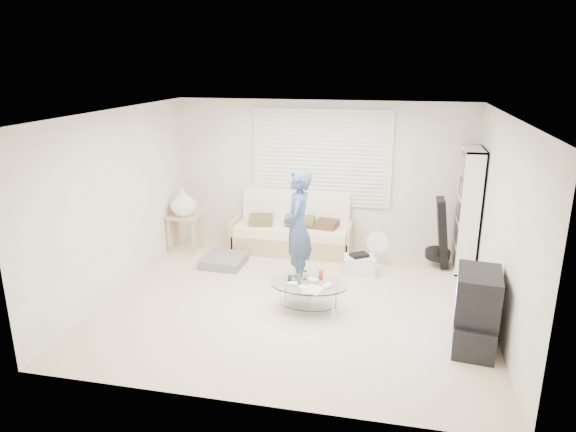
% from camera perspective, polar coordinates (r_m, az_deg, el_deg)
% --- Properties ---
extents(ground, '(5.00, 5.00, 0.00)m').
position_cam_1_polar(ground, '(7.05, 0.83, -9.31)').
color(ground, '#C3B498').
rests_on(ground, ground).
extents(room_shell, '(5.02, 4.52, 2.51)m').
position_cam_1_polar(room_shell, '(6.96, 1.67, 4.58)').
color(room_shell, beige).
rests_on(room_shell, ground).
extents(window_blinds, '(2.32, 0.08, 1.62)m').
position_cam_1_polar(window_blinds, '(8.64, 3.76, 6.43)').
color(window_blinds, silver).
rests_on(window_blinds, ground).
extents(futon_sofa, '(2.00, 0.80, 0.98)m').
position_cam_1_polar(futon_sofa, '(8.70, 0.54, -1.82)').
color(futon_sofa, tan).
rests_on(futon_sofa, ground).
extents(grey_floor_pillow, '(0.65, 0.65, 0.14)m').
position_cam_1_polar(grey_floor_pillow, '(8.23, -7.12, -4.94)').
color(grey_floor_pillow, slate).
rests_on(grey_floor_pillow, ground).
extents(side_table, '(0.54, 0.44, 1.08)m').
position_cam_1_polar(side_table, '(8.76, -11.54, 1.22)').
color(side_table, tan).
rests_on(side_table, ground).
extents(bookshelf, '(0.30, 0.79, 1.88)m').
position_cam_1_polar(bookshelf, '(8.25, 19.28, 0.66)').
color(bookshelf, white).
rests_on(bookshelf, ground).
extents(guitar_case, '(0.39, 0.40, 1.08)m').
position_cam_1_polar(guitar_case, '(8.31, 16.65, -2.31)').
color(guitar_case, black).
rests_on(guitar_case, ground).
extents(floor_fan, '(0.35, 0.23, 0.57)m').
position_cam_1_polar(floor_fan, '(8.19, 9.89, -3.24)').
color(floor_fan, white).
rests_on(floor_fan, ground).
extents(storage_bin, '(0.51, 0.39, 0.32)m').
position_cam_1_polar(storage_bin, '(7.89, 7.88, -5.35)').
color(storage_bin, white).
rests_on(storage_bin, ground).
extents(tv_unit, '(0.54, 0.87, 0.90)m').
position_cam_1_polar(tv_unit, '(6.19, 20.15, -9.84)').
color(tv_unit, black).
rests_on(tv_unit, ground).
extents(coffee_table, '(0.99, 0.64, 0.49)m').
position_cam_1_polar(coffee_table, '(6.66, 2.31, -8.12)').
color(coffee_table, silver).
rests_on(coffee_table, ground).
extents(standing_person, '(0.44, 0.63, 1.67)m').
position_cam_1_polar(standing_person, '(7.29, 1.08, -1.30)').
color(standing_person, navy).
rests_on(standing_person, ground).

